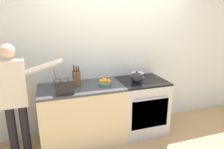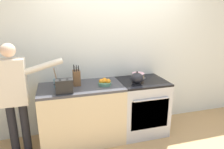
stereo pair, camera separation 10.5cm
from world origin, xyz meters
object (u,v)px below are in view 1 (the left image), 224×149
Objects in this scene: utensil_crock at (57,83)px; person_baker at (14,93)px; tea_kettle at (137,78)px; fruit_bowl at (105,82)px; toaster at (65,87)px; knife_block at (77,78)px; layer_cake at (137,76)px; stove_range at (141,106)px.

person_baker reaches higher than utensil_crock.
tea_kettle reaches higher than fruit_bowl.
toaster is 0.65m from person_baker.
knife_block reaches higher than fruit_bowl.
person_baker is at bearing 179.04° from tea_kettle.
utensil_crock is 1.28× the size of toaster.
person_baker is at bearing -173.82° from layer_cake.
utensil_crock is at bearing 108.83° from toaster.
tea_kettle is (-0.12, -0.23, 0.04)m from layer_cake.
toaster reaches higher than layer_cake.
layer_cake reaches higher than stove_range.
utensil_crock is at bearing 4.57° from person_baker.
layer_cake is 1.29× the size of fruit_bowl.
utensil_crock is (-0.28, -0.03, -0.04)m from knife_block.
layer_cake is at bearing 3.60° from knife_block.
layer_cake is at bearing 16.06° from toaster.
utensil_crock is 0.56m from person_baker.
toaster is 0.15× the size of person_baker.
toaster is at bearing -71.17° from utensil_crock.
toaster reaches higher than tea_kettle.
person_baker reaches higher than knife_block.
knife_block is 0.84m from person_baker.
tea_kettle is at bearing -10.39° from knife_block.
tea_kettle is 0.76× the size of utensil_crock.
fruit_bowl is at bearing -16.64° from knife_block.
utensil_crock reaches higher than tea_kettle.
layer_cake is 0.80× the size of knife_block.
layer_cake is 1.02m from knife_block.
layer_cake is at bearing 97.59° from stove_range.
stove_range is at bearing -1.88° from utensil_crock.
tea_kettle is at bearing -117.05° from layer_cake.
layer_cake is 1.30m from utensil_crock.
knife_block is 1.00× the size of utensil_crock.
person_baker is at bearing -178.06° from stove_range.
utensil_crock is at bearing 173.47° from tea_kettle.
fruit_bowl is (0.40, -0.12, -0.07)m from knife_block.
knife_block is at bearing 5.90° from utensil_crock.
toaster is (-1.09, -0.12, 0.01)m from tea_kettle.
fruit_bowl is 0.80× the size of toaster.
knife_block reaches higher than stove_range.
tea_kettle is 0.50m from fruit_bowl.
fruit_bowl is at bearing -7.48° from utensil_crock.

